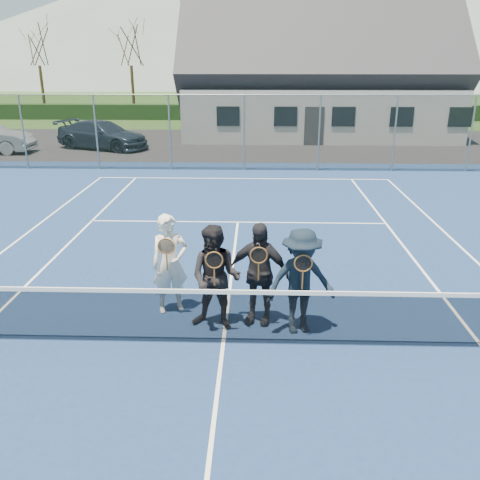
{
  "coord_description": "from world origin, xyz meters",
  "views": [
    {
      "loc": [
        0.5,
        -7.11,
        4.33
      ],
      "look_at": [
        0.22,
        1.5,
        1.25
      ],
      "focal_mm": 38.0,
      "sensor_mm": 36.0,
      "label": 1
    }
  ],
  "objects_px": {
    "player_b": "(216,278)",
    "player_d": "(301,281)",
    "car_c": "(102,135)",
    "tennis_net": "(223,314)",
    "clubhouse": "(318,65)",
    "player_a": "(170,264)",
    "player_c": "(258,273)"
  },
  "relations": [
    {
      "from": "tennis_net",
      "to": "player_c",
      "type": "height_order",
      "value": "player_c"
    },
    {
      "from": "player_d",
      "to": "car_c",
      "type": "bearing_deg",
      "value": 115.2
    },
    {
      "from": "car_c",
      "to": "player_b",
      "type": "height_order",
      "value": "player_b"
    },
    {
      "from": "player_b",
      "to": "player_c",
      "type": "relative_size",
      "value": 1.0
    },
    {
      "from": "car_c",
      "to": "tennis_net",
      "type": "xyz_separation_m",
      "value": [
        7.3,
        -18.61,
        -0.16
      ]
    },
    {
      "from": "tennis_net",
      "to": "clubhouse",
      "type": "bearing_deg",
      "value": 80.54
    },
    {
      "from": "tennis_net",
      "to": "player_d",
      "type": "bearing_deg",
      "value": 19.87
    },
    {
      "from": "tennis_net",
      "to": "player_d",
      "type": "distance_m",
      "value": 1.38
    },
    {
      "from": "player_b",
      "to": "player_d",
      "type": "distance_m",
      "value": 1.39
    },
    {
      "from": "player_c",
      "to": "clubhouse",
      "type": "bearing_deg",
      "value": 81.57
    },
    {
      "from": "clubhouse",
      "to": "player_c",
      "type": "bearing_deg",
      "value": -98.43
    },
    {
      "from": "player_a",
      "to": "player_d",
      "type": "distance_m",
      "value": 2.35
    },
    {
      "from": "car_c",
      "to": "player_b",
      "type": "xyz_separation_m",
      "value": [
        7.16,
        -18.07,
        0.22
      ]
    },
    {
      "from": "tennis_net",
      "to": "player_a",
      "type": "distance_m",
      "value": 1.56
    },
    {
      "from": "clubhouse",
      "to": "player_d",
      "type": "distance_m",
      "value": 23.91
    },
    {
      "from": "car_c",
      "to": "tennis_net",
      "type": "relative_size",
      "value": 0.41
    },
    {
      "from": "player_b",
      "to": "player_d",
      "type": "relative_size",
      "value": 1.0
    },
    {
      "from": "car_c",
      "to": "player_b",
      "type": "distance_m",
      "value": 19.44
    },
    {
      "from": "car_c",
      "to": "player_c",
      "type": "distance_m",
      "value": 19.5
    },
    {
      "from": "clubhouse",
      "to": "player_a",
      "type": "relative_size",
      "value": 8.67
    },
    {
      "from": "tennis_net",
      "to": "player_c",
      "type": "bearing_deg",
      "value": 54.08
    },
    {
      "from": "tennis_net",
      "to": "player_b",
      "type": "xyz_separation_m",
      "value": [
        -0.15,
        0.54,
        0.38
      ]
    },
    {
      "from": "car_c",
      "to": "clubhouse",
      "type": "bearing_deg",
      "value": -43.18
    },
    {
      "from": "car_c",
      "to": "player_d",
      "type": "relative_size",
      "value": 2.68
    },
    {
      "from": "tennis_net",
      "to": "player_b",
      "type": "height_order",
      "value": "player_b"
    },
    {
      "from": "car_c",
      "to": "player_c",
      "type": "xyz_separation_m",
      "value": [
        7.86,
        -17.84,
        0.22
      ]
    },
    {
      "from": "player_a",
      "to": "player_c",
      "type": "relative_size",
      "value": 1.0
    },
    {
      "from": "car_c",
      "to": "tennis_net",
      "type": "bearing_deg",
      "value": -137.24
    },
    {
      "from": "clubhouse",
      "to": "player_c",
      "type": "height_order",
      "value": "clubhouse"
    },
    {
      "from": "clubhouse",
      "to": "player_a",
      "type": "xyz_separation_m",
      "value": [
        -5.01,
        -22.87,
        -3.07
      ]
    },
    {
      "from": "player_a",
      "to": "player_b",
      "type": "distance_m",
      "value": 1.04
    },
    {
      "from": "tennis_net",
      "to": "car_c",
      "type": "bearing_deg",
      "value": 111.42
    }
  ]
}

